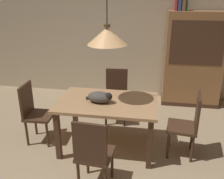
{
  "coord_description": "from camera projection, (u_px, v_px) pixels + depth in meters",
  "views": [
    {
      "loc": [
        0.54,
        -2.71,
        2.21
      ],
      "look_at": [
        -0.02,
        0.68,
        0.85
      ],
      "focal_mm": 40.49,
      "sensor_mm": 36.0,
      "label": 1
    }
  ],
  "objects": [
    {
      "name": "hutch_bookcase",
      "position": [
        193.0,
        62.0,
        4.98
      ],
      "size": [
        1.12,
        0.45,
        1.85
      ],
      "color": "olive",
      "rests_on": "ground"
    },
    {
      "name": "ground",
      "position": [
        105.0,
        167.0,
        3.38
      ],
      "size": [
        10.0,
        10.0,
        0.0
      ],
      "primitive_type": "plane",
      "color": "tan"
    },
    {
      "name": "pendant_lamp",
      "position": [
        107.0,
        36.0,
        3.22
      ],
      "size": [
        0.52,
        0.52,
        1.3
      ],
      "color": "#E0A86B"
    },
    {
      "name": "chair_far_back",
      "position": [
        116.0,
        93.0,
        4.45
      ],
      "size": [
        0.43,
        0.43,
        0.93
      ],
      "color": "#472D1E",
      "rests_on": "ground"
    },
    {
      "name": "book_brown_thick",
      "position": [
        183.0,
        4.0,
        4.63
      ],
      "size": [
        0.06,
        0.24,
        0.22
      ],
      "primitive_type": "cube",
      "color": "brown",
      "rests_on": "hutch_bookcase"
    },
    {
      "name": "cat_sleeping",
      "position": [
        100.0,
        97.0,
        3.49
      ],
      "size": [
        0.39,
        0.26,
        0.16
      ],
      "color": "#4C4742",
      "rests_on": "dining_table"
    },
    {
      "name": "chair_left_side",
      "position": [
        34.0,
        111.0,
        3.81
      ],
      "size": [
        0.42,
        0.42,
        0.93
      ],
      "color": "#472D1E",
      "rests_on": "ground"
    },
    {
      "name": "back_wall",
      "position": [
        128.0,
        29.0,
        5.28
      ],
      "size": [
        6.4,
        0.1,
        2.9
      ],
      "primitive_type": "cube",
      "color": "beige",
      "rests_on": "ground"
    },
    {
      "name": "book_red_tall",
      "position": [
        176.0,
        3.0,
        4.64
      ],
      "size": [
        0.04,
        0.22,
        0.28
      ],
      "primitive_type": "cube",
      "color": "#B73833",
      "rests_on": "hutch_bookcase"
    },
    {
      "name": "book_green_slim",
      "position": [
        187.0,
        3.0,
        4.62
      ],
      "size": [
        0.03,
        0.2,
        0.26
      ],
      "primitive_type": "cube",
      "color": "#427A4C",
      "rests_on": "hutch_bookcase"
    },
    {
      "name": "chair_near_front",
      "position": [
        93.0,
        152.0,
        2.83
      ],
      "size": [
        0.43,
        0.43,
        0.93
      ],
      "color": "#472D1E",
      "rests_on": "ground"
    },
    {
      "name": "chair_right_side",
      "position": [
        188.0,
        123.0,
        3.46
      ],
      "size": [
        0.44,
        0.44,
        0.93
      ],
      "color": "#472D1E",
      "rests_on": "ground"
    },
    {
      "name": "dining_table",
      "position": [
        108.0,
        108.0,
        3.59
      ],
      "size": [
        1.4,
        0.9,
        0.75
      ],
      "color": "tan",
      "rests_on": "ground"
    },
    {
      "name": "book_blue_wide",
      "position": [
        179.0,
        4.0,
        4.64
      ],
      "size": [
        0.06,
        0.24,
        0.24
      ],
      "primitive_type": "cube",
      "color": "#384C93",
      "rests_on": "hutch_bookcase"
    }
  ]
}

